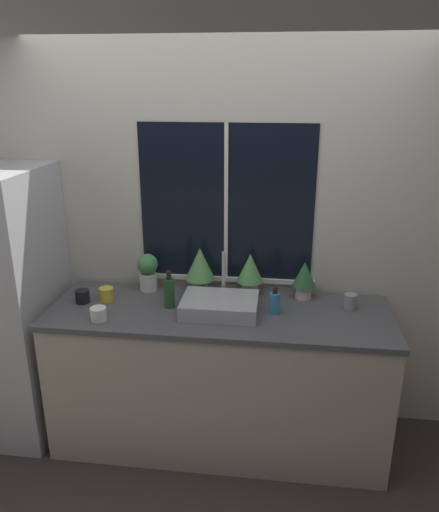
% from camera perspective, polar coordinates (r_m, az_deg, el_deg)
% --- Properties ---
extents(ground_plane, '(14.00, 14.00, 0.00)m').
position_cam_1_polar(ground_plane, '(3.28, -0.88, -23.71)').
color(ground_plane, '#38332D').
extents(wall_back, '(8.00, 0.09, 2.70)m').
position_cam_1_polar(wall_back, '(3.24, 0.83, 3.48)').
color(wall_back, beige).
rests_on(wall_back, ground_plane).
extents(counter, '(2.07, 0.68, 0.93)m').
position_cam_1_polar(counter, '(3.25, -0.07, -13.69)').
color(counter, '#B2A893').
rests_on(counter, ground_plane).
extents(sink, '(0.45, 0.38, 0.32)m').
position_cam_1_polar(sink, '(2.98, 0.04, -5.61)').
color(sink, '#ADADB2').
rests_on(sink, counter).
extents(potted_plant_far_left, '(0.13, 0.13, 0.25)m').
position_cam_1_polar(potted_plant_far_left, '(3.29, -8.18, -1.69)').
color(potted_plant_far_left, silver).
rests_on(potted_plant_far_left, counter).
extents(potted_plant_center_left, '(0.19, 0.19, 0.30)m').
position_cam_1_polar(potted_plant_center_left, '(3.20, -2.24, -1.14)').
color(potted_plant_center_left, silver).
rests_on(potted_plant_center_left, counter).
extents(potted_plant_center_right, '(0.17, 0.17, 0.28)m').
position_cam_1_polar(potted_plant_center_right, '(3.18, 3.51, -1.74)').
color(potted_plant_center_right, silver).
rests_on(potted_plant_center_right, counter).
extents(potted_plant_far_right, '(0.15, 0.15, 0.24)m').
position_cam_1_polar(potted_plant_far_right, '(3.18, 9.66, -2.41)').
color(potted_plant_far_right, silver).
rests_on(potted_plant_far_right, counter).
extents(soap_bottle, '(0.06, 0.06, 0.16)m').
position_cam_1_polar(soap_bottle, '(2.98, 6.32, -5.31)').
color(soap_bottle, teal).
rests_on(soap_bottle, counter).
extents(bottle_tall, '(0.07, 0.07, 0.23)m').
position_cam_1_polar(bottle_tall, '(3.04, -5.76, -4.13)').
color(bottle_tall, '#235128').
rests_on(bottle_tall, counter).
extents(mug_yellow, '(0.09, 0.09, 0.08)m').
position_cam_1_polar(mug_yellow, '(3.22, -12.79, -4.27)').
color(mug_yellow, gold).
rests_on(mug_yellow, counter).
extents(mug_white, '(0.09, 0.09, 0.08)m').
position_cam_1_polar(mug_white, '(2.98, -13.67, -6.44)').
color(mug_white, white).
rests_on(mug_white, counter).
extents(mug_black, '(0.09, 0.09, 0.08)m').
position_cam_1_polar(mug_black, '(3.23, -15.39, -4.46)').
color(mug_black, black).
rests_on(mug_black, counter).
extents(mug_grey, '(0.08, 0.08, 0.09)m').
position_cam_1_polar(mug_grey, '(3.13, 14.73, -5.05)').
color(mug_grey, gray).
rests_on(mug_grey, counter).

